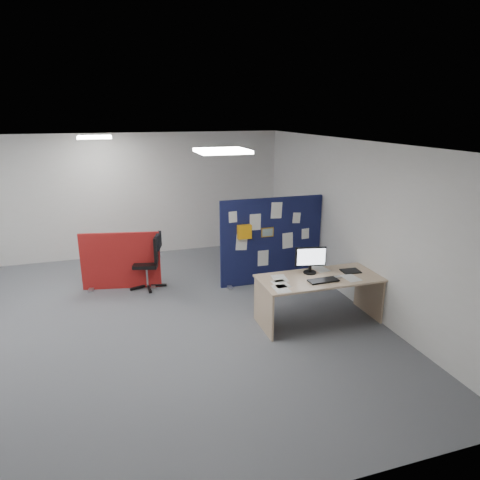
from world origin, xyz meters
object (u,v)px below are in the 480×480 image
object	(u,v)px
monitor_main	(310,259)
office_chair	(152,257)
navy_divider	(271,241)
main_desk	(318,286)
red_divider	(121,262)

from	to	relation	value
monitor_main	office_chair	distance (m)	2.96
navy_divider	main_desk	bearing A→B (deg)	-85.95
red_divider	office_chair	size ratio (longest dim) A/B	1.37
navy_divider	main_desk	distance (m)	1.70
main_desk	office_chair	xyz separation A→B (m)	(-2.27, 2.09, 0.01)
red_divider	office_chair	world-z (taller)	red_divider
office_chair	navy_divider	bearing A→B (deg)	5.33
red_divider	office_chair	xyz separation A→B (m)	(0.55, -0.12, 0.06)
navy_divider	red_divider	distance (m)	2.77
main_desk	red_divider	xyz separation A→B (m)	(-2.82, 2.21, -0.05)
navy_divider	monitor_main	bearing A→B (deg)	-87.87
monitor_main	office_chair	size ratio (longest dim) A/B	0.47
main_desk	monitor_main	bearing A→B (deg)	111.17
monitor_main	red_divider	distance (m)	3.46
main_desk	monitor_main	xyz separation A→B (m)	(-0.06, 0.16, 0.40)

